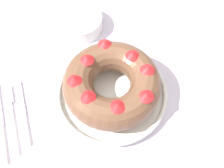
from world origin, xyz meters
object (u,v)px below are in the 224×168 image
object	(u,v)px
bundt_cake	(112,84)
serving_knife	(0,127)
side_bowl	(80,23)
serving_dish	(112,94)
fork	(11,113)
cake_knife	(23,117)

from	to	relation	value
bundt_cake	serving_knife	size ratio (longest dim) A/B	1.09
side_bowl	serving_dish	bearing A→B (deg)	-86.03
fork	serving_knife	xyz separation A→B (m)	(-0.03, -0.03, -0.00)
fork	side_bowl	world-z (taller)	side_bowl
serving_dish	fork	distance (m)	0.27
serving_dish	cake_knife	xyz separation A→B (m)	(-0.24, 0.01, -0.01)
side_bowl	serving_knife	bearing A→B (deg)	-137.05
bundt_cake	fork	distance (m)	0.28
serving_knife	side_bowl	size ratio (longest dim) A/B	1.67
fork	serving_knife	distance (m)	0.04
fork	bundt_cake	bearing A→B (deg)	-8.66
serving_knife	fork	bearing A→B (deg)	43.36
serving_knife	side_bowl	world-z (taller)	side_bowl
cake_knife	bundt_cake	bearing A→B (deg)	0.59
cake_knife	side_bowl	xyz separation A→B (m)	(0.22, 0.25, 0.02)
fork	serving_knife	size ratio (longest dim) A/B	0.89
serving_dish	cake_knife	distance (m)	0.24
cake_knife	side_bowl	world-z (taller)	side_bowl
bundt_cake	serving_knife	bearing A→B (deg)	179.63
bundt_cake	cake_knife	size ratio (longest dim) A/B	1.30
cake_knife	serving_dish	bearing A→B (deg)	0.58
fork	cake_knife	bearing A→B (deg)	-37.02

